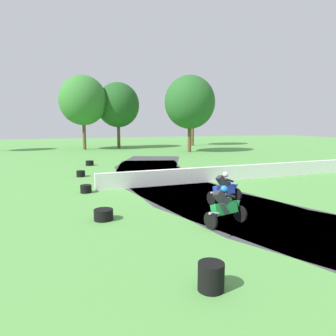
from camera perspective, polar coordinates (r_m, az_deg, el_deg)
The scene contains 14 objects.
ground_plane at distance 17.90m, azimuth 0.60°, elevation -3.08°, with size 120.00×120.00×0.00m, color #569947.
track_asphalt at distance 18.33m, azimuth 3.84°, elevation -2.81°, with size 9.57×32.16×0.01m.
safety_barrier at distance 20.45m, azimuth 14.87°, elevation -0.65°, with size 0.30×19.55×0.90m, color white.
motorcycle_lead_blue at distance 14.00m, azimuth 10.51°, elevation -3.67°, with size 1.67×0.88×1.43m.
motorcycle_chase_green at distance 11.06m, azimuth 10.58°, elevation -6.97°, with size 1.68×1.06×1.43m.
tire_stack_near at distance 26.78m, azimuth -14.24°, elevation 0.88°, with size 0.66×0.66×0.40m.
tire_stack_mid_a at distance 21.31m, azimuth -15.78°, elevation -1.02°, with size 0.56×0.56×0.40m.
tire_stack_mid_b at distance 16.35m, azimuth -14.89°, elevation -3.74°, with size 0.56×0.56×0.40m.
tire_stack_far at distance 11.69m, azimuth -11.81°, elevation -8.41°, with size 0.70×0.70×0.40m.
tire_stack_extra_a at distance 7.00m, azimuth 7.93°, elevation -19.19°, with size 0.57×0.57×0.60m.
tree_far_left at distance 49.71m, azimuth 4.64°, elevation 13.14°, with size 5.52×5.52×10.71m.
tree_far_right at distance 44.68m, azimuth -9.20°, elevation 11.39°, with size 5.91×5.91×9.17m.
tree_mid_rise at distance 43.40m, azimuth -15.41°, elevation 11.92°, with size 6.24×6.24×9.80m.
tree_distant at distance 38.24m, azimuth 4.04°, elevation 11.99°, with size 6.09×6.09×9.23m.
Camera 1 is at (-6.34, -16.36, 3.51)m, focal length 33.07 mm.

